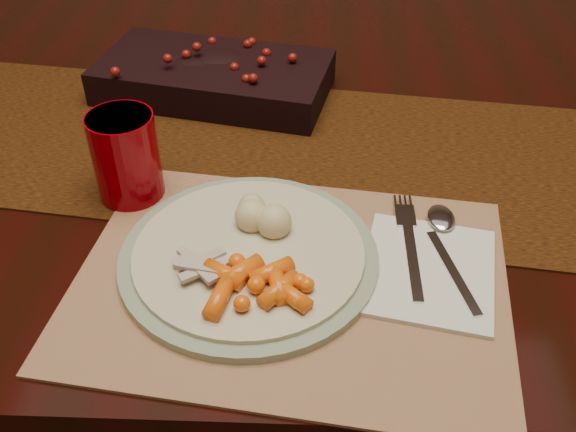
{
  "coord_description": "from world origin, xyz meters",
  "views": [
    {
      "loc": [
        0.03,
        -0.81,
        1.24
      ],
      "look_at": [
        0.01,
        -0.28,
        0.8
      ],
      "focal_mm": 40.0,
      "sensor_mm": 36.0,
      "label": 1
    }
  ],
  "objects_px": {
    "placemat_main": "(291,279)",
    "dinner_plate": "(249,255)",
    "dining_table": "(289,298)",
    "turkey_shreds": "(200,262)",
    "mashed_potatoes": "(255,207)",
    "red_cup": "(126,156)",
    "centerpiece": "(214,72)",
    "baby_carrots": "(269,270)",
    "napkin": "(428,271)"
  },
  "relations": [
    {
      "from": "placemat_main",
      "to": "dinner_plate",
      "type": "xyz_separation_m",
      "value": [
        -0.05,
        0.03,
        0.01
      ]
    },
    {
      "from": "dining_table",
      "to": "placemat_main",
      "type": "bearing_deg",
      "value": -87.61
    },
    {
      "from": "placemat_main",
      "to": "turkey_shreds",
      "type": "bearing_deg",
      "value": -170.87
    },
    {
      "from": "dinner_plate",
      "to": "mashed_potatoes",
      "type": "height_order",
      "value": "mashed_potatoes"
    },
    {
      "from": "placemat_main",
      "to": "red_cup",
      "type": "bearing_deg",
      "value": 152.35
    },
    {
      "from": "centerpiece",
      "to": "baby_carrots",
      "type": "relative_size",
      "value": 2.86
    },
    {
      "from": "red_cup",
      "to": "placemat_main",
      "type": "bearing_deg",
      "value": -35.34
    },
    {
      "from": "centerpiece",
      "to": "mashed_potatoes",
      "type": "xyz_separation_m",
      "value": [
        0.09,
        -0.33,
        0.0
      ]
    },
    {
      "from": "baby_carrots",
      "to": "turkey_shreds",
      "type": "xyz_separation_m",
      "value": [
        -0.07,
        0.01,
        -0.0
      ]
    },
    {
      "from": "dining_table",
      "to": "mashed_potatoes",
      "type": "xyz_separation_m",
      "value": [
        -0.03,
        -0.25,
        0.42
      ]
    },
    {
      "from": "baby_carrots",
      "to": "centerpiece",
      "type": "bearing_deg",
      "value": 104.66
    },
    {
      "from": "turkey_shreds",
      "to": "napkin",
      "type": "bearing_deg",
      "value": 3.86
    },
    {
      "from": "placemat_main",
      "to": "mashed_potatoes",
      "type": "distance_m",
      "value": 0.09
    },
    {
      "from": "placemat_main",
      "to": "mashed_potatoes",
      "type": "relative_size",
      "value": 5.42
    },
    {
      "from": "red_cup",
      "to": "baby_carrots",
      "type": "bearing_deg",
      "value": -41.11
    },
    {
      "from": "dinner_plate",
      "to": "turkey_shreds",
      "type": "distance_m",
      "value": 0.06
    },
    {
      "from": "centerpiece",
      "to": "placemat_main",
      "type": "relative_size",
      "value": 0.76
    },
    {
      "from": "centerpiece",
      "to": "placemat_main",
      "type": "height_order",
      "value": "centerpiece"
    },
    {
      "from": "dining_table",
      "to": "baby_carrots",
      "type": "xyz_separation_m",
      "value": [
        -0.01,
        -0.34,
        0.4
      ]
    },
    {
      "from": "centerpiece",
      "to": "turkey_shreds",
      "type": "distance_m",
      "value": 0.41
    },
    {
      "from": "dining_table",
      "to": "napkin",
      "type": "bearing_deg",
      "value": -62.64
    },
    {
      "from": "mashed_potatoes",
      "to": "red_cup",
      "type": "bearing_deg",
      "value": 156.31
    },
    {
      "from": "mashed_potatoes",
      "to": "red_cup",
      "type": "distance_m",
      "value": 0.18
    },
    {
      "from": "dining_table",
      "to": "mashed_potatoes",
      "type": "bearing_deg",
      "value": -96.6
    },
    {
      "from": "placemat_main",
      "to": "red_cup",
      "type": "xyz_separation_m",
      "value": [
        -0.2,
        0.14,
        0.06
      ]
    },
    {
      "from": "mashed_potatoes",
      "to": "napkin",
      "type": "height_order",
      "value": "mashed_potatoes"
    },
    {
      "from": "mashed_potatoes",
      "to": "turkey_shreds",
      "type": "height_order",
      "value": "mashed_potatoes"
    },
    {
      "from": "placemat_main",
      "to": "baby_carrots",
      "type": "distance_m",
      "value": 0.04
    },
    {
      "from": "dinner_plate",
      "to": "baby_carrots",
      "type": "height_order",
      "value": "baby_carrots"
    },
    {
      "from": "turkey_shreds",
      "to": "centerpiece",
      "type": "bearing_deg",
      "value": 94.98
    },
    {
      "from": "baby_carrots",
      "to": "napkin",
      "type": "bearing_deg",
      "value": 9.46
    },
    {
      "from": "turkey_shreds",
      "to": "dining_table",
      "type": "bearing_deg",
      "value": 75.91
    },
    {
      "from": "red_cup",
      "to": "dining_table",
      "type": "bearing_deg",
      "value": 43.9
    },
    {
      "from": "turkey_shreds",
      "to": "napkin",
      "type": "relative_size",
      "value": 0.45
    },
    {
      "from": "centerpiece",
      "to": "dinner_plate",
      "type": "xyz_separation_m",
      "value": [
        0.08,
        -0.38,
        -0.03
      ]
    },
    {
      "from": "placemat_main",
      "to": "baby_carrots",
      "type": "xyz_separation_m",
      "value": [
        -0.02,
        -0.01,
        0.03
      ]
    },
    {
      "from": "baby_carrots",
      "to": "napkin",
      "type": "height_order",
      "value": "baby_carrots"
    },
    {
      "from": "mashed_potatoes",
      "to": "napkin",
      "type": "bearing_deg",
      "value": -17.36
    },
    {
      "from": "dinner_plate",
      "to": "mashed_potatoes",
      "type": "bearing_deg",
      "value": 84.84
    },
    {
      "from": "turkey_shreds",
      "to": "red_cup",
      "type": "distance_m",
      "value": 0.18
    },
    {
      "from": "dining_table",
      "to": "turkey_shreds",
      "type": "xyz_separation_m",
      "value": [
        -0.08,
        -0.33,
        0.4
      ]
    },
    {
      "from": "dinner_plate",
      "to": "napkin",
      "type": "height_order",
      "value": "dinner_plate"
    },
    {
      "from": "turkey_shreds",
      "to": "red_cup",
      "type": "bearing_deg",
      "value": 126.15
    },
    {
      "from": "placemat_main",
      "to": "turkey_shreds",
      "type": "distance_m",
      "value": 0.1
    },
    {
      "from": "centerpiece",
      "to": "red_cup",
      "type": "xyz_separation_m",
      "value": [
        -0.07,
        -0.26,
        0.02
      ]
    },
    {
      "from": "turkey_shreds",
      "to": "red_cup",
      "type": "relative_size",
      "value": 0.66
    },
    {
      "from": "baby_carrots",
      "to": "napkin",
      "type": "relative_size",
      "value": 0.75
    },
    {
      "from": "napkin",
      "to": "red_cup",
      "type": "relative_size",
      "value": 1.46
    },
    {
      "from": "dinner_plate",
      "to": "mashed_potatoes",
      "type": "distance_m",
      "value": 0.06
    },
    {
      "from": "placemat_main",
      "to": "mashed_potatoes",
      "type": "bearing_deg",
      "value": 127.86
    }
  ]
}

